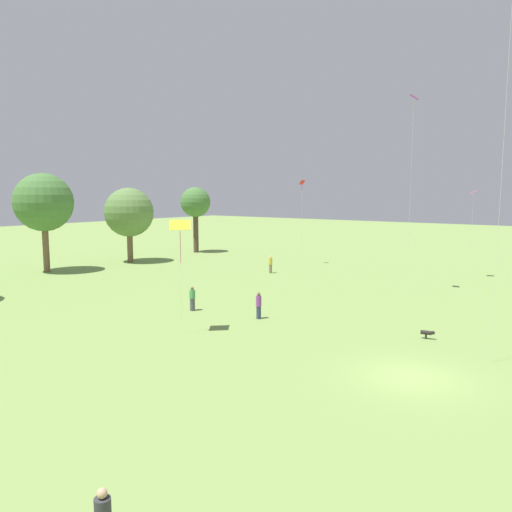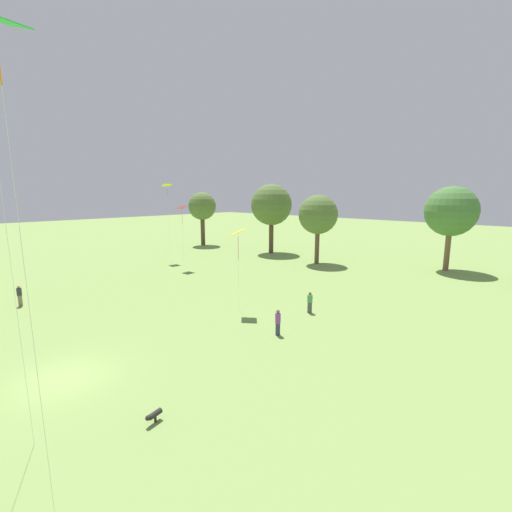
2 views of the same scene
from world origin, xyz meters
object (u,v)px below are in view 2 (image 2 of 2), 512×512
person_4 (278,322)px  dog_1 (154,415)px  kite_2 (182,209)px  kite_7 (238,234)px  kite_6 (167,187)px  person_0 (310,303)px  person_3 (20,296)px

person_4 → dog_1: size_ratio=2.25×
kite_2 → dog_1: size_ratio=10.10×
kite_7 → dog_1: bearing=32.6°
kite_6 → kite_2: bearing=125.3°
dog_1 → person_0: bearing=-90.0°
kite_2 → kite_6: 6.90m
kite_2 → dog_1: bearing=92.4°
kite_6 → dog_1: bearing=108.3°
dog_1 → person_4: bearing=-89.9°
person_4 → dog_1: person_4 is taller
dog_1 → kite_7: bearing=-69.0°
kite_2 → dog_1: (24.77, -18.66, -7.33)m
kite_7 → dog_1: 15.67m
dog_1 → kite_2: bearing=-48.1°
kite_2 → kite_6: kite_6 is taller
person_0 → kite_2: 22.89m
kite_2 → person_0: bearing=121.9°
person_3 → person_4: size_ratio=1.02×
person_0 → kite_2: bearing=125.2°
person_3 → kite_7: 19.68m
kite_7 → person_3: bearing=-49.4°
kite_2 → kite_7: kite_2 is taller
person_0 → kite_6: kite_6 is taller
person_3 → dog_1: person_3 is taller
kite_6 → person_3: bearing=74.9°
dog_1 → person_3: bearing=-11.3°
kite_2 → kite_7: bearing=108.8°
person_0 → dog_1: (3.11, -15.83, -0.50)m
kite_7 → dog_1: size_ratio=8.48×
person_4 → kite_2: size_ratio=0.22×
person_0 → person_4: person_4 is taller
person_3 → kite_2: size_ratio=0.23×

